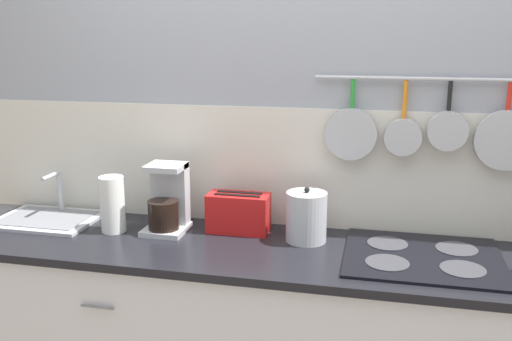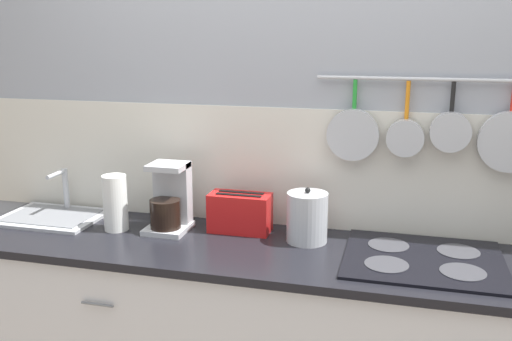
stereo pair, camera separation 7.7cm
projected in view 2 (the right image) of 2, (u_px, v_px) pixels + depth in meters
wall_back at (306, 142)px, 2.57m from camera, size 7.20×0.14×2.60m
countertop at (289, 255)px, 2.34m from camera, size 2.91×0.61×0.03m
sink_basin at (53, 215)px, 2.74m from camera, size 0.47×0.35×0.22m
paper_towel_roll at (115, 203)px, 2.56m from camera, size 0.11×0.11×0.25m
coffee_maker at (170, 202)px, 2.56m from camera, size 0.18×0.20×0.31m
toaster at (240, 213)px, 2.54m from camera, size 0.29×0.13×0.18m
kettle at (307, 217)px, 2.42m from camera, size 0.17×0.17×0.24m
cooktop at (423, 259)px, 2.23m from camera, size 0.61×0.52×0.01m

